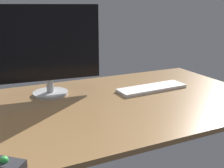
% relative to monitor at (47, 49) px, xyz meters
% --- Properties ---
extents(desk, '(1.40, 0.84, 0.02)m').
position_rel_monitor_xyz_m(desk, '(0.26, -0.22, -0.24)').
color(desk, olive).
rests_on(desk, ground).
extents(monitor, '(0.51, 0.17, 0.43)m').
position_rel_monitor_xyz_m(monitor, '(0.00, 0.00, 0.00)').
color(monitor, '#B9B9B9').
rests_on(monitor, desk).
extents(keyboard, '(0.38, 0.13, 0.02)m').
position_rel_monitor_xyz_m(keyboard, '(0.50, -0.15, -0.22)').
color(keyboard, white).
rests_on(keyboard, desk).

